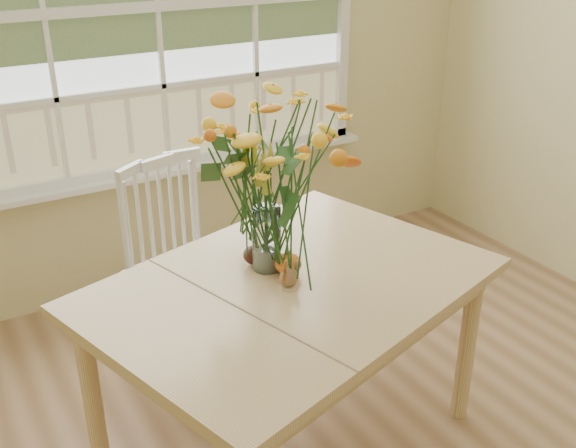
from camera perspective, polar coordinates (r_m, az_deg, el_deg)
wall_back at (r=3.64m, az=-10.98°, el=14.60°), size 4.00×0.02×2.70m
window at (r=3.58m, az=-11.00°, el=17.36°), size 2.42×0.12×1.74m
dining_table at (r=2.51m, az=0.23°, el=-6.64°), size 1.65×1.38×0.76m
windsor_chair at (r=3.17m, az=-9.38°, el=-2.46°), size 0.55×0.53×0.96m
flower_vase at (r=2.39m, az=-1.92°, el=4.01°), size 0.51×0.51×0.61m
pumpkin at (r=2.48m, az=0.01°, el=-3.46°), size 0.10×0.10×0.08m
turkey_figurine at (r=2.40m, az=0.06°, el=-4.50°), size 0.11×0.10×0.11m
dark_gourd at (r=2.55m, az=-2.93°, el=-2.72°), size 0.13×0.11×0.07m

